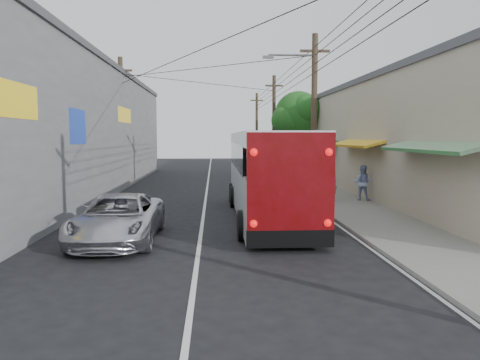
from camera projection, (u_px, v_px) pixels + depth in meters
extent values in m
plane|color=black|center=(192.00, 296.00, 9.37)|extent=(120.00, 120.00, 0.00)
cube|color=slate|center=(310.00, 186.00, 29.60)|extent=(3.00, 80.00, 0.12)
cube|color=#B7A991|center=(370.00, 140.00, 31.57)|extent=(6.00, 40.00, 6.00)
cube|color=#4C4C51|center=(371.00, 93.00, 31.28)|extent=(6.20, 40.00, 0.30)
cube|color=#197126|center=(433.00, 146.00, 15.49)|extent=(1.39, 6.00, 0.46)
cube|color=orange|center=(359.00, 143.00, 23.44)|extent=(1.39, 6.00, 0.46)
cube|color=#197126|center=(322.00, 141.00, 31.39)|extent=(1.39, 6.00, 0.46)
cube|color=orange|center=(300.00, 140.00, 39.35)|extent=(1.39, 6.00, 0.46)
cube|color=#197126|center=(286.00, 140.00, 47.30)|extent=(1.39, 6.00, 0.46)
cube|color=gray|center=(56.00, 131.00, 26.47)|extent=(7.00, 36.00, 7.00)
cube|color=#4C4C51|center=(54.00, 67.00, 26.14)|extent=(7.20, 36.00, 0.30)
cube|color=yellow|center=(11.00, 99.00, 12.68)|extent=(0.12, 3.50, 1.00)
cube|color=#1433A5|center=(77.00, 126.00, 18.70)|extent=(0.12, 2.20, 1.40)
cube|color=yellow|center=(124.00, 115.00, 28.56)|extent=(0.12, 4.00, 0.90)
cylinder|color=#473828|center=(314.00, 120.00, 22.21)|extent=(0.28, 0.28, 8.00)
cube|color=#473828|center=(315.00, 51.00, 21.91)|extent=(1.40, 0.12, 0.12)
cylinder|color=#473828|center=(274.00, 127.00, 37.12)|extent=(0.28, 0.28, 8.00)
cube|color=#473828|center=(274.00, 86.00, 36.82)|extent=(1.40, 0.12, 0.12)
cylinder|color=#473828|center=(257.00, 129.00, 52.03)|extent=(0.28, 0.28, 8.00)
cube|color=#473828|center=(257.00, 100.00, 51.74)|extent=(1.40, 0.12, 0.12)
cylinder|color=#473828|center=(122.00, 123.00, 28.60)|extent=(0.28, 0.28, 8.00)
cube|color=#473828|center=(120.00, 70.00, 28.30)|extent=(1.40, 0.12, 0.12)
cylinder|color=#59595E|center=(292.00, 55.00, 21.87)|extent=(2.20, 0.10, 0.10)
cube|color=#59595E|center=(268.00, 57.00, 21.82)|extent=(0.50, 0.18, 0.12)
cylinder|color=#3F2B19|center=(298.00, 152.00, 35.40)|extent=(0.44, 0.44, 4.00)
sphere|color=#144B17|center=(298.00, 115.00, 35.15)|extent=(3.60, 3.60, 3.60)
sphere|color=#144B17|center=(310.00, 124.00, 35.85)|extent=(2.60, 2.60, 2.60)
sphere|color=#144B17|center=(287.00, 120.00, 34.74)|extent=(2.40, 2.40, 2.40)
sphere|color=#144B17|center=(306.00, 109.00, 34.14)|extent=(2.20, 2.20, 2.20)
sphere|color=#144B17|center=(292.00, 113.00, 36.01)|extent=(2.00, 2.00, 2.00)
cube|color=silver|center=(267.00, 190.00, 18.35)|extent=(2.41, 11.52, 1.82)
cube|color=black|center=(266.00, 155.00, 18.70)|extent=(2.43, 9.60, 0.96)
cube|color=silver|center=(267.00, 139.00, 18.16)|extent=(2.41, 11.52, 0.48)
cube|color=maroon|center=(291.00, 184.00, 12.53)|extent=(2.38, 0.08, 2.78)
cube|color=black|center=(290.00, 239.00, 12.67)|extent=(2.40, 0.10, 0.48)
sphere|color=red|center=(253.00, 224.00, 12.55)|extent=(0.21, 0.21, 0.21)
sphere|color=red|center=(328.00, 223.00, 12.66)|extent=(0.21, 0.21, 0.21)
sphere|color=red|center=(254.00, 152.00, 12.37)|extent=(0.21, 0.21, 0.21)
sphere|color=red|center=(329.00, 152.00, 12.48)|extent=(0.21, 0.21, 0.21)
cylinder|color=black|center=(242.00, 225.00, 14.34)|extent=(0.29, 0.96, 0.96)
cylinder|color=black|center=(320.00, 225.00, 14.47)|extent=(0.29, 0.96, 0.96)
cylinder|color=black|center=(233.00, 197.00, 21.21)|extent=(0.29, 0.96, 0.96)
cylinder|color=black|center=(286.00, 196.00, 21.33)|extent=(0.29, 0.96, 0.96)
cylinder|color=black|center=(232.00, 193.00, 22.64)|extent=(0.29, 0.96, 0.96)
cylinder|color=black|center=(281.00, 193.00, 22.77)|extent=(0.29, 0.96, 0.96)
imported|color=silver|center=(118.00, 218.00, 14.21)|extent=(2.38, 5.14, 1.43)
imported|color=#929299|center=(289.00, 178.00, 26.10)|extent=(3.07, 6.19, 1.73)
imported|color=#25262A|center=(260.00, 171.00, 34.11)|extent=(1.66, 4.09, 1.39)
imported|color=black|center=(256.00, 165.00, 40.41)|extent=(1.57, 4.39, 1.44)
imported|color=pink|center=(331.00, 182.00, 22.71)|extent=(0.73, 0.57, 1.77)
imported|color=#93A5D6|center=(362.00, 183.00, 22.59)|extent=(1.04, 0.96, 1.71)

